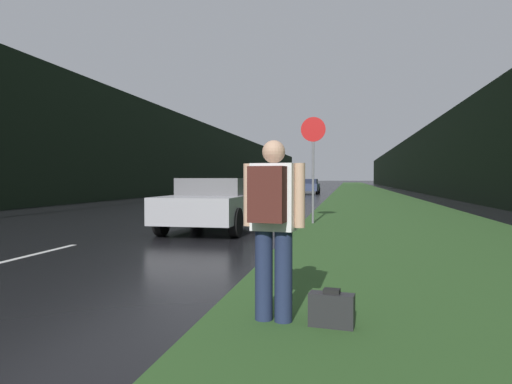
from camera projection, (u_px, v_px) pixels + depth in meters
grass_verge at (366, 194)px, 40.59m from camera, size 6.00×240.00×0.02m
lane_stripe_b at (23, 257)px, 7.89m from camera, size 0.12×3.00×0.01m
lane_stripe_c at (174, 221)px, 14.75m from camera, size 0.12×3.00×0.01m
lane_stripe_d at (229, 207)px, 21.61m from camera, size 0.12×3.00×0.01m
treeline_far_side at (212, 160)px, 53.68m from camera, size 2.00×140.00×7.16m
treeline_near_side at (420, 164)px, 49.12m from camera, size 2.00×140.00×5.94m
stop_sign at (313, 158)px, 13.64m from camera, size 0.74×0.07×3.20m
hitchhiker_with_backpack at (272, 219)px, 4.24m from camera, size 0.59×0.45×1.72m
suitcase at (332, 310)px, 4.12m from camera, size 0.42×0.21×0.36m
car_passing_near at (214, 203)px, 12.00m from camera, size 2.03×4.25×1.37m
car_passing_far at (308, 186)px, 40.81m from camera, size 1.92×4.25×1.33m
car_oncoming at (274, 184)px, 47.79m from camera, size 1.89×4.73×1.58m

